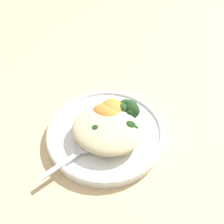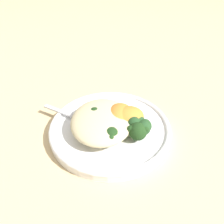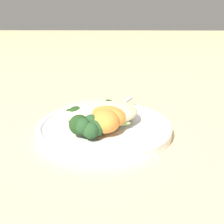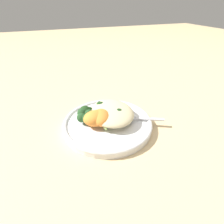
{
  "view_description": "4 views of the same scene",
  "coord_description": "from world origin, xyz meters",
  "views": [
    {
      "loc": [
        -0.12,
        0.28,
        0.37
      ],
      "look_at": [
        0.0,
        -0.0,
        0.06
      ],
      "focal_mm": 35.0,
      "sensor_mm": 36.0,
      "label": 1
    },
    {
      "loc": [
        -0.33,
        -0.0,
        0.32
      ],
      "look_at": [
        0.02,
        0.01,
        0.04
      ],
      "focal_mm": 35.0,
      "sensor_mm": 36.0,
      "label": 2
    },
    {
      "loc": [
        0.03,
        -0.52,
        0.24
      ],
      "look_at": [
        0.02,
        0.0,
        0.05
      ],
      "focal_mm": 50.0,
      "sensor_mm": 36.0,
      "label": 3
    },
    {
      "loc": [
        0.39,
        -0.12,
        0.31
      ],
      "look_at": [
        0.0,
        0.03,
        0.04
      ],
      "focal_mm": 28.0,
      "sensor_mm": 36.0,
      "label": 4
    }
  ],
  "objects": [
    {
      "name": "ground_plane",
      "position": [
        0.0,
        0.0,
        0.0
      ],
      "size": [
        4.0,
        4.0,
        0.0
      ],
      "primitive_type": "plane",
      "color": "#D6B784"
    },
    {
      "name": "plate",
      "position": [
        0.01,
        0.01,
        0.01
      ],
      "size": [
        0.25,
        0.25,
        0.02
      ],
      "color": "white",
      "rests_on": "ground_plane"
    },
    {
      "name": "quinoa_mound",
      "position": [
        -0.0,
        0.03,
        0.04
      ],
      "size": [
        0.14,
        0.12,
        0.03
      ],
      "primitive_type": "ellipsoid",
      "color": "beige",
      "rests_on": "plate"
    },
    {
      "name": "broccoli_stalk_0",
      "position": [
        0.02,
        0.03,
        0.04
      ],
      "size": [
        0.04,
        0.09,
        0.03
      ],
      "rotation": [
        0.0,
        0.0,
        1.73
      ],
      "color": "#9EBC66",
      "rests_on": "plate"
    },
    {
      "name": "broccoli_stalk_1",
      "position": [
        -0.0,
        0.03,
        0.03
      ],
      "size": [
        0.07,
        0.08,
        0.03
      ],
      "rotation": [
        0.0,
        0.0,
        2.25
      ],
      "color": "#9EBC66",
      "rests_on": "plate"
    },
    {
      "name": "broccoli_stalk_2",
      "position": [
        -0.02,
        0.01,
        0.04
      ],
      "size": [
        0.12,
        0.04,
        0.03
      ],
      "rotation": [
        0.0,
        0.0,
        2.98
      ],
      "color": "#9EBC66",
      "rests_on": "plate"
    },
    {
      "name": "broccoli_stalk_3",
      "position": [
        -0.02,
        -0.03,
        0.04
      ],
      "size": [
        0.08,
        0.07,
        0.03
      ],
      "rotation": [
        0.0,
        0.0,
        3.77
      ],
      "color": "#9EBC66",
      "rests_on": "plate"
    },
    {
      "name": "sweet_potato_chunk_0",
      "position": [
        0.01,
        -0.02,
        0.04
      ],
      "size": [
        0.06,
        0.07,
        0.04
      ],
      "primitive_type": "ellipsoid",
      "rotation": [
        0.0,
        0.0,
        4.89
      ],
      "color": "orange",
      "rests_on": "plate"
    },
    {
      "name": "sweet_potato_chunk_1",
      "position": [
        0.01,
        -0.03,
        0.04
      ],
      "size": [
        0.07,
        0.07,
        0.03
      ],
      "primitive_type": "ellipsoid",
      "rotation": [
        0.0,
        0.0,
        0.95
      ],
      "color": "orange",
      "rests_on": "plate"
    },
    {
      "name": "sweet_potato_chunk_2",
      "position": [
        0.02,
        -0.01,
        0.04
      ],
      "size": [
        0.08,
        0.07,
        0.04
      ],
      "primitive_type": "ellipsoid",
      "rotation": [
        0.0,
        0.0,
        2.95
      ],
      "color": "orange",
      "rests_on": "plate"
    },
    {
      "name": "kale_tuft",
      "position": [
        -0.01,
        -0.04,
        0.04
      ],
      "size": [
        0.05,
        0.05,
        0.03
      ],
      "color": "#234723",
      "rests_on": "plate"
    },
    {
      "name": "spoon",
      "position": [
        0.03,
        0.09,
        0.03
      ],
      "size": [
        0.07,
        0.11,
        0.01
      ],
      "rotation": [
        0.0,
        0.0,
        1.1
      ],
      "color": "silver",
      "rests_on": "plate"
    }
  ]
}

